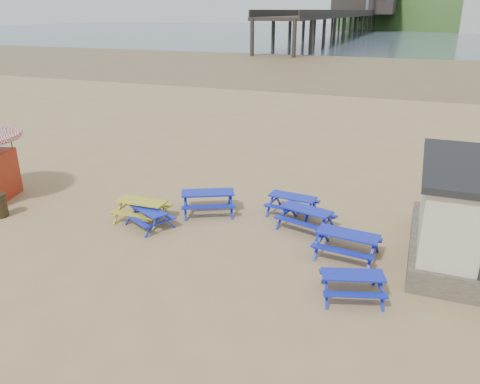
% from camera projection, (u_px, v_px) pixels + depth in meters
% --- Properties ---
extents(ground, '(400.00, 400.00, 0.00)m').
position_uv_depth(ground, '(209.00, 230.00, 16.86)').
color(ground, tan).
rests_on(ground, ground).
extents(wet_sand, '(400.00, 400.00, 0.00)m').
position_uv_depth(wet_sand, '(375.00, 67.00, 64.66)').
color(wet_sand, olive).
rests_on(wet_sand, ground).
extents(sea, '(400.00, 400.00, 0.00)m').
position_uv_depth(sea, '(410.00, 33.00, 164.62)').
color(sea, '#445662').
rests_on(sea, ground).
extents(picnic_table_blue_a, '(2.53, 2.35, 0.85)m').
position_uv_depth(picnic_table_blue_a, '(208.00, 202.00, 18.18)').
color(picnic_table_blue_a, '#041DAC').
rests_on(picnic_table_blue_a, ground).
extents(picnic_table_blue_b, '(2.16, 1.90, 0.77)m').
position_uv_depth(picnic_table_blue_b, '(306.00, 219.00, 16.83)').
color(picnic_table_blue_b, '#041DAC').
rests_on(picnic_table_blue_b, ground).
extents(picnic_table_blue_c, '(1.94, 1.62, 0.75)m').
position_uv_depth(picnic_table_blue_c, '(292.00, 205.00, 18.01)').
color(picnic_table_blue_c, '#041DAC').
rests_on(picnic_table_blue_c, ground).
extents(picnic_table_blue_d, '(2.03, 1.89, 0.67)m').
position_uv_depth(picnic_table_blue_d, '(150.00, 218.00, 17.00)').
color(picnic_table_blue_d, '#041DAC').
rests_on(picnic_table_blue_d, ground).
extents(picnic_table_blue_e, '(2.01, 1.80, 0.71)m').
position_uv_depth(picnic_table_blue_e, '(352.00, 285.00, 12.80)').
color(picnic_table_blue_e, '#041DAC').
rests_on(picnic_table_blue_e, ground).
extents(picnic_table_blue_f, '(2.09, 1.76, 0.81)m').
position_uv_depth(picnic_table_blue_f, '(347.00, 245.00, 14.89)').
color(picnic_table_blue_f, '#041DAC').
rests_on(picnic_table_blue_f, ground).
extents(picnic_table_yellow, '(1.89, 1.54, 0.78)m').
position_uv_depth(picnic_table_yellow, '(142.00, 210.00, 17.50)').
color(picnic_table_yellow, '#AF9F16').
rests_on(picnic_table_yellow, ground).
extents(pier, '(24.00, 220.00, 39.29)m').
position_uv_depth(pier, '(363.00, 16.00, 175.84)').
color(pier, black).
rests_on(pier, ground).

